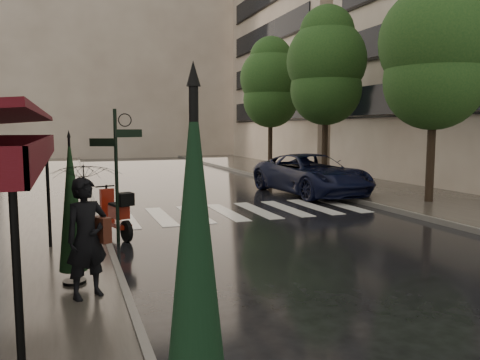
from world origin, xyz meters
TOP-DOWN VIEW (x-y plane):
  - ground at (0.00, 0.00)m, footprint 120.00×120.00m
  - sidewalk_near at (-4.50, 12.00)m, footprint 6.00×60.00m
  - sidewalk_far at (10.25, 12.00)m, footprint 5.50×60.00m
  - curb_near at (-1.45, 12.00)m, footprint 0.12×60.00m
  - curb_far at (7.45, 12.00)m, footprint 0.12×60.00m
  - crosswalk at (2.98, 6.00)m, footprint 7.85×3.20m
  - signpost at (-1.19, 3.00)m, footprint 1.17×0.29m
  - haussmann_far at (16.50, 26.00)m, footprint 8.00×16.00m
  - backdrop_building at (3.00, 38.00)m, footprint 22.00×6.00m
  - tree_near at (9.60, 5.00)m, footprint 3.80×3.80m
  - tree_mid at (9.50, 12.00)m, footprint 3.80×3.80m
  - tree_far at (9.70, 19.00)m, footprint 3.80×3.80m
  - pedestrian_with_umbrella at (-2.00, -0.72)m, footprint 1.45×1.46m
  - scooter at (-1.17, 3.69)m, footprint 0.81×1.80m
  - parked_car at (7.00, 8.77)m, footprint 3.16×6.06m
  - parasol_front at (-1.65, -5.79)m, footprint 0.50×0.50m
  - parasol_back at (-2.20, 0.03)m, footprint 0.46×0.46m

SIDE VIEW (x-z plane):
  - ground at x=0.00m, z-range 0.00..0.00m
  - crosswalk at x=2.98m, z-range 0.00..0.01m
  - sidewalk_near at x=-4.50m, z-range 0.00..0.12m
  - sidewalk_far at x=10.25m, z-range 0.00..0.12m
  - curb_near at x=-1.45m, z-range -0.01..0.15m
  - curb_far at x=7.45m, z-range -0.01..0.15m
  - scooter at x=-1.17m, z-range -0.04..1.17m
  - parked_car at x=7.00m, z-range 0.00..1.63m
  - parasol_back at x=-2.20m, z-range 0.21..2.67m
  - parasol_front at x=-1.65m, z-range 0.23..3.03m
  - pedestrian_with_umbrella at x=-2.00m, z-range 0.53..3.07m
  - signpost at x=-1.19m, z-range 0.28..3.38m
  - tree_near at x=9.60m, z-range 1.33..9.31m
  - tree_far at x=9.70m, z-range 1.37..9.54m
  - tree_mid at x=9.50m, z-range 1.42..9.76m
  - haussmann_far at x=16.50m, z-range 0.00..18.50m
  - backdrop_building at x=3.00m, z-range 0.00..20.00m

